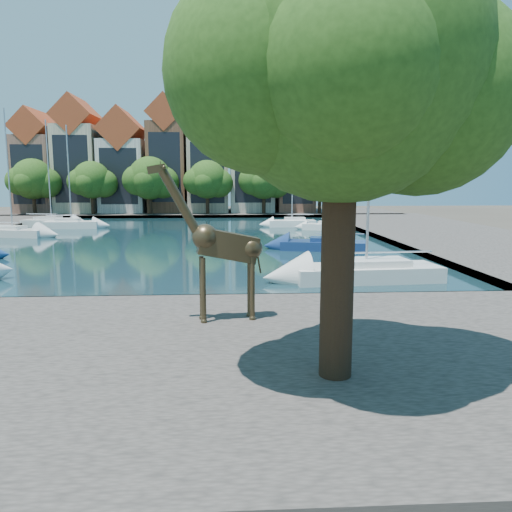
{
  "coord_description": "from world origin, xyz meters",
  "views": [
    {
      "loc": [
        4.89,
        -20.62,
        5.28
      ],
      "look_at": [
        5.94,
        -2.0,
        2.42
      ],
      "focal_mm": 35.0,
      "sensor_mm": 36.0,
      "label": 1
    }
  ],
  "objects": [
    {
      "name": "near_quay",
      "position": [
        0.0,
        -7.0,
        0.25
      ],
      "size": [
        50.0,
        14.0,
        0.5
      ],
      "primitive_type": "cube",
      "color": "#4E4844",
      "rests_on": "ground"
    },
    {
      "name": "townhouse_west_inner",
      "position": [
        -10.5,
        55.99,
        7.35
      ],
      "size": [
        6.43,
        9.18,
        15.15
      ],
      "color": "beige",
      "rests_on": "far_quay"
    },
    {
      "name": "sailboat_right_b",
      "position": [
        12.0,
        15.94,
        0.62
      ],
      "size": [
        6.62,
        3.51,
        12.21
      ],
      "color": "navy",
      "rests_on": "water_basin"
    },
    {
      "name": "far_tree_far_east",
      "position": [
        18.09,
        50.49,
        5.08
      ],
      "size": [
        6.76,
        5.2,
        7.36
      ],
      "color": "#332114",
      "rests_on": "far_quay"
    },
    {
      "name": "townhouse_east_inner",
      "position": [
        2.0,
        55.99,
        7.73
      ],
      "size": [
        5.94,
        9.18,
        15.79
      ],
      "color": "tan",
      "rests_on": "far_quay"
    },
    {
      "name": "right_quay",
      "position": [
        25.0,
        24.0,
        0.25
      ],
      "size": [
        14.0,
        52.0,
        0.5
      ],
      "primitive_type": "cube",
      "color": "#4E4844",
      "rests_on": "ground"
    },
    {
      "name": "sailboat_left_e",
      "position": [
        -15.0,
        36.71,
        0.67
      ],
      "size": [
        6.52,
        3.06,
        11.72
      ],
      "color": "silver",
      "rests_on": "water_basin"
    },
    {
      "name": "townhouse_west_end",
      "position": [
        -23.0,
        55.99,
        7.36
      ],
      "size": [
        5.44,
        9.18,
        14.93
      ],
      "color": "brown",
      "rests_on": "far_quay"
    },
    {
      "name": "far_tree_mid_west",
      "position": [
        -5.89,
        50.49,
        5.29
      ],
      "size": [
        7.8,
        6.0,
        8.0
      ],
      "color": "#332114",
      "rests_on": "far_quay"
    },
    {
      "name": "sailboat_left_c",
      "position": [
        -15.0,
        26.39,
        0.63
      ],
      "size": [
        6.81,
        3.74,
        11.52
      ],
      "color": "beige",
      "rests_on": "water_basin"
    },
    {
      "name": "far_tree_east",
      "position": [
        10.11,
        50.49,
        5.24
      ],
      "size": [
        7.54,
        5.8,
        7.84
      ],
      "color": "#332114",
      "rests_on": "far_quay"
    },
    {
      "name": "plane_tree",
      "position": [
        7.62,
        -9.01,
        7.67
      ],
      "size": [
        8.32,
        6.4,
        10.62
      ],
      "color": "#332114",
      "rests_on": "near_quay"
    },
    {
      "name": "giraffe_statue",
      "position": [
        4.6,
        -3.91,
        3.1
      ],
      "size": [
        3.7,
        0.99,
        5.29
      ],
      "color": "#3A2F1D",
      "rests_on": "near_quay"
    },
    {
      "name": "far_tree_west",
      "position": [
        -13.91,
        50.49,
        5.08
      ],
      "size": [
        6.76,
        5.2,
        7.36
      ],
      "color": "#332114",
      "rests_on": "far_quay"
    },
    {
      "name": "sailboat_right_c",
      "position": [
        15.0,
        30.57,
        0.59
      ],
      "size": [
        4.9,
        3.23,
        8.23
      ],
      "color": "white",
      "rests_on": "water_basin"
    },
    {
      "name": "sailboat_left_d",
      "position": [
        -12.0,
        34.08,
        0.69
      ],
      "size": [
        5.74,
        2.27,
        10.89
      ],
      "color": "silver",
      "rests_on": "water_basin"
    },
    {
      "name": "water_basin",
      "position": [
        0.0,
        24.0,
        0.04
      ],
      "size": [
        38.0,
        50.0,
        0.08
      ],
      "primitive_type": "cube",
      "color": "black",
      "rests_on": "ground"
    },
    {
      "name": "townhouse_east_end",
      "position": [
        15.0,
        55.99,
        7.11
      ],
      "size": [
        5.44,
        9.18,
        14.43
      ],
      "color": "brown",
      "rests_on": "far_quay"
    },
    {
      "name": "townhouse_center",
      "position": [
        -4.0,
        55.99,
        8.36
      ],
      "size": [
        5.44,
        9.18,
        16.93
      ],
      "color": "brown",
      "rests_on": "far_quay"
    },
    {
      "name": "far_quay",
      "position": [
        0.0,
        56.0,
        0.25
      ],
      "size": [
        60.0,
        16.0,
        0.5
      ],
      "primitive_type": "cube",
      "color": "#4E4844",
      "rests_on": "ground"
    },
    {
      "name": "townhouse_east_mid",
      "position": [
        8.5,
        55.99,
        8.1
      ],
      "size": [
        6.43,
        9.18,
        16.65
      ],
      "color": "beige",
      "rests_on": "far_quay"
    },
    {
      "name": "sailboat_right_a",
      "position": [
        12.04,
        4.51,
        0.68
      ],
      "size": [
        7.75,
        3.23,
        11.16
      ],
      "color": "silver",
      "rests_on": "water_basin"
    },
    {
      "name": "townhouse_west_mid",
      "position": [
        -17.0,
        55.99,
        8.23
      ],
      "size": [
        5.94,
        9.18,
        16.79
      ],
      "color": "#BBB190",
      "rests_on": "far_quay"
    },
    {
      "name": "sailboat_right_d",
      "position": [
        12.0,
        34.6,
        0.67
      ],
      "size": [
        5.14,
        1.82,
        10.27
      ],
      "color": "white",
      "rests_on": "water_basin"
    },
    {
      "name": "far_tree_mid_east",
      "position": [
        2.1,
        50.49,
        5.13
      ],
      "size": [
        7.02,
        5.4,
        7.52
      ],
      "color": "#332114",
      "rests_on": "far_quay"
    },
    {
      "name": "far_tree_far_west",
      "position": [
        -21.9,
        50.49,
        5.18
      ],
      "size": [
        7.28,
        5.6,
        7.68
      ],
      "color": "#332114",
      "rests_on": "far_quay"
    },
    {
      "name": "ground",
      "position": [
        0.0,
        0.0,
        0.0
      ],
      "size": [
        160.0,
        160.0,
        0.0
      ],
      "primitive_type": "plane",
      "color": "#38332B",
      "rests_on": "ground"
    }
  ]
}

